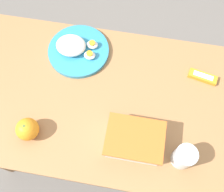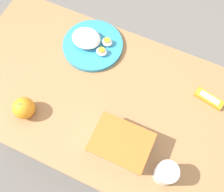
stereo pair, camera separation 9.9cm
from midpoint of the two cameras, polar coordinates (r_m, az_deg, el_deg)
ground_plane at (r=1.70m, az=-1.70°, el=-10.04°), size 10.00×10.00×0.00m
table at (r=1.10m, az=-2.57°, el=-2.77°), size 1.26×0.65×0.70m
food_container at (r=0.93m, az=1.78°, el=-10.10°), size 0.20×0.15×0.08m
orange_fruit at (r=1.00m, az=-20.68°, el=-7.12°), size 0.08×0.08×0.08m
rice_plate at (r=1.12m, az=-10.23°, el=9.76°), size 0.25×0.25×0.07m
candy_bar at (r=1.10m, az=16.73°, el=3.74°), size 0.12×0.06×0.02m
drinking_glass at (r=0.93m, az=12.41°, el=-13.17°), size 0.07×0.07×0.09m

